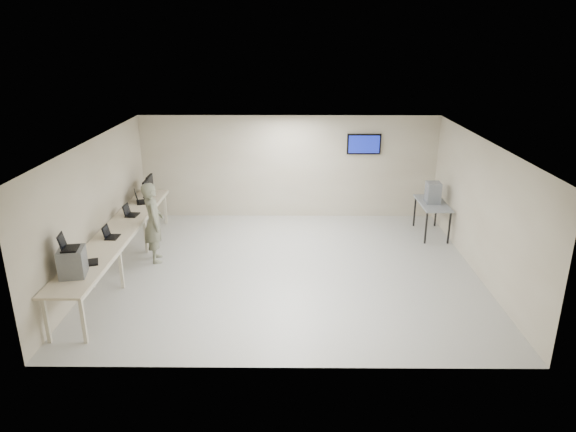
{
  "coord_description": "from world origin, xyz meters",
  "views": [
    {
      "loc": [
        0.08,
        -10.1,
        4.78
      ],
      "look_at": [
        0.0,
        0.2,
        1.15
      ],
      "focal_mm": 32.0,
      "sensor_mm": 36.0,
      "label": 1
    }
  ],
  "objects_px": {
    "soldier": "(154,222)",
    "side_table": "(433,205)",
    "equipment_box": "(72,262)",
    "workbench": "(119,233)"
  },
  "relations": [
    {
      "from": "soldier",
      "to": "side_table",
      "type": "distance_m",
      "value": 6.76
    },
    {
      "from": "soldier",
      "to": "equipment_box",
      "type": "bearing_deg",
      "value": 147.17
    },
    {
      "from": "equipment_box",
      "to": "side_table",
      "type": "height_order",
      "value": "equipment_box"
    },
    {
      "from": "workbench",
      "to": "equipment_box",
      "type": "xyz_separation_m",
      "value": [
        -0.06,
        -2.17,
        0.32
      ]
    },
    {
      "from": "side_table",
      "to": "soldier",
      "type": "bearing_deg",
      "value": -165.96
    },
    {
      "from": "equipment_box",
      "to": "side_table",
      "type": "distance_m",
      "value": 8.42
    },
    {
      "from": "workbench",
      "to": "side_table",
      "type": "relative_size",
      "value": 4.25
    },
    {
      "from": "equipment_box",
      "to": "workbench",
      "type": "bearing_deg",
      "value": 76.91
    },
    {
      "from": "workbench",
      "to": "soldier",
      "type": "height_order",
      "value": "soldier"
    },
    {
      "from": "workbench",
      "to": "equipment_box",
      "type": "distance_m",
      "value": 2.2
    }
  ]
}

